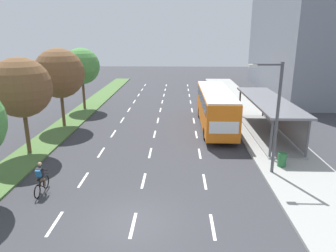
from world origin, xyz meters
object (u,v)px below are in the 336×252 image
Objects in this scene: trash_bin at (282,160)px; cyclist at (41,179)px; median_tree_third at (59,73)px; median_tree_fourth at (82,66)px; bus at (215,105)px; streetlight at (275,111)px; bus_shelter at (271,113)px; median_tree_second at (21,88)px.

cyclist is at bearing -165.17° from trash_bin.
median_tree_fourth is (-0.07, 6.73, -0.05)m from median_tree_third.
streetlight reaches higher than bus.
cyclist is 0.27× the size of median_tree_third.
trash_bin is (13.66, 3.62, -0.22)m from cyclist.
bus_shelter is 18.26m from median_tree_third.
bus_shelter is 8.23m from streetlight.
bus_shelter is at bearing 35.27° from cyclist.
streetlight reaches higher than trash_bin.
bus reaches higher than cyclist.
trash_bin is at bearing 40.55° from streetlight.
median_tree_second is at bearing 173.31° from trash_bin.
bus_shelter is at bearing 14.99° from median_tree_second.
streetlight is (12.63, 2.74, 3.10)m from cyclist.
median_tree_third is 8.06× the size of trash_bin.
median_tree_second is 1.00× the size of median_tree_fourth.
bus is at bearing 154.20° from bus_shelter.
streetlight is (15.88, -16.33, -0.87)m from median_tree_fourth.
bus_shelter is 1.81× the size of median_tree_fourth.
streetlight is (15.80, -9.60, -0.92)m from median_tree_third.
bus_shelter is at bearing -6.08° from median_tree_third.
median_tree_third is (-3.17, 12.33, 4.02)m from cyclist.
median_tree_fourth is at bearing 99.66° from cyclist.
streetlight is at bearing 12.22° from cyclist.
median_tree_second is at bearing -165.01° from bus_shelter.
median_tree_fourth is 7.74× the size of trash_bin.
trash_bin is (16.91, -15.44, -4.18)m from median_tree_fourth.
median_tree_fourth reaches higher than trash_bin.
streetlight is (15.90, -2.87, -0.79)m from median_tree_second.
streetlight is at bearing -45.80° from median_tree_fourth.
median_tree_second is at bearing -90.10° from median_tree_fourth.
median_tree_third is at bearing 173.92° from bus_shelter.
bus_shelter reaches higher than cyclist.
median_tree_third is at bearing -89.40° from median_tree_fourth.
cyclist is 2.14× the size of trash_bin.
cyclist is 0.28× the size of median_tree_second.
streetlight reaches higher than bus_shelter.
median_tree_third reaches higher than cyclist.
median_tree_fourth is at bearing 154.40° from bus.
bus_shelter is 6.53× the size of cyclist.
cyclist is 0.28× the size of median_tree_fourth.
trash_bin is at bearing -42.41° from median_tree_fourth.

